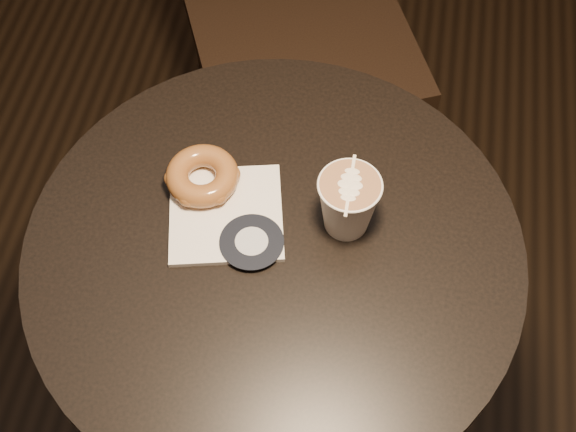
{
  "coord_description": "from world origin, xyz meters",
  "views": [
    {
      "loc": [
        0.11,
        -0.54,
        1.72
      ],
      "look_at": [
        0.01,
        0.03,
        0.79
      ],
      "focal_mm": 50.0,
      "sensor_mm": 36.0,
      "label": 1
    }
  ],
  "objects_px": {
    "cafe_table": "(276,308)",
    "doughnut": "(202,176)",
    "latte_cup": "(348,204)",
    "pastry_bag": "(226,214)"
  },
  "relations": [
    {
      "from": "cafe_table",
      "to": "pastry_bag",
      "type": "xyz_separation_m",
      "value": [
        -0.08,
        0.04,
        0.2
      ]
    },
    {
      "from": "doughnut",
      "to": "latte_cup",
      "type": "height_order",
      "value": "latte_cup"
    },
    {
      "from": "pastry_bag",
      "to": "doughnut",
      "type": "height_order",
      "value": "doughnut"
    },
    {
      "from": "pastry_bag",
      "to": "cafe_table",
      "type": "bearing_deg",
      "value": -39.1
    },
    {
      "from": "cafe_table",
      "to": "latte_cup",
      "type": "relative_size",
      "value": 7.7
    },
    {
      "from": "latte_cup",
      "to": "pastry_bag",
      "type": "bearing_deg",
      "value": -174.6
    },
    {
      "from": "doughnut",
      "to": "latte_cup",
      "type": "xyz_separation_m",
      "value": [
        0.21,
        -0.03,
        0.02
      ]
    },
    {
      "from": "cafe_table",
      "to": "pastry_bag",
      "type": "distance_m",
      "value": 0.22
    },
    {
      "from": "cafe_table",
      "to": "doughnut",
      "type": "xyz_separation_m",
      "value": [
        -0.12,
        0.08,
        0.22
      ]
    },
    {
      "from": "doughnut",
      "to": "cafe_table",
      "type": "bearing_deg",
      "value": -35.01
    }
  ]
}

